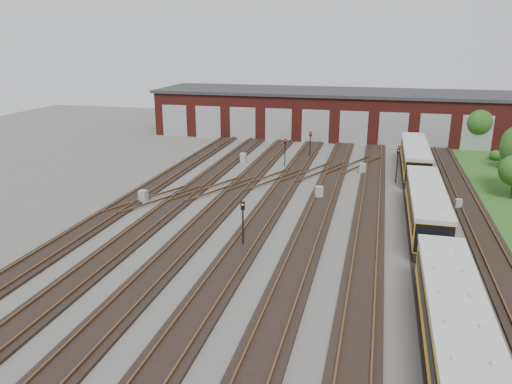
# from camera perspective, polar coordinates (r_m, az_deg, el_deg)

# --- Properties ---
(ground) EXTENTS (120.00, 120.00, 0.00)m
(ground) POSITION_cam_1_polar(r_m,az_deg,el_deg) (35.00, 2.55, -5.47)
(ground) COLOR #474542
(ground) RESTS_ON ground
(track_network) EXTENTS (30.40, 70.00, 0.33)m
(track_network) POSITION_cam_1_polar(r_m,az_deg,el_deg) (35.52, 2.48, -4.93)
(track_network) COLOR black
(track_network) RESTS_ON ground
(maintenance_shed) EXTENTS (51.00, 12.50, 6.35)m
(maintenance_shed) POSITION_cam_1_polar(r_m,az_deg,el_deg) (72.64, 9.02, 8.91)
(maintenance_shed) COLOR #581B16
(maintenance_shed) RESTS_ON ground
(metro_train) EXTENTS (2.47, 45.50, 2.79)m
(metro_train) POSITION_cam_1_polar(r_m,az_deg,el_deg) (38.32, 18.85, -1.56)
(metro_train) COLOR black
(metro_train) RESTS_ON ground
(signal_mast_0) EXTENTS (0.31, 0.29, 3.18)m
(signal_mast_0) POSITION_cam_1_polar(r_m,az_deg,el_deg) (33.14, -1.51, -2.97)
(signal_mast_0) COLOR black
(signal_mast_0) RESTS_ON ground
(signal_mast_1) EXTENTS (0.27, 0.25, 2.95)m
(signal_mast_1) POSITION_cam_1_polar(r_m,az_deg,el_deg) (54.63, 3.34, 4.97)
(signal_mast_1) COLOR black
(signal_mast_1) RESTS_ON ground
(signal_mast_2) EXTENTS (0.28, 0.26, 3.02)m
(signal_mast_2) POSITION_cam_1_polar(r_m,az_deg,el_deg) (58.80, 6.23, 5.83)
(signal_mast_2) COLOR black
(signal_mast_2) RESTS_ON ground
(signal_mast_3) EXTENTS (0.27, 0.25, 3.35)m
(signal_mast_3) POSITION_cam_1_polar(r_m,az_deg,el_deg) (49.82, 15.86, 3.40)
(signal_mast_3) COLOR black
(signal_mast_3) RESTS_ON ground
(relay_cabinet_0) EXTENTS (0.73, 0.64, 1.10)m
(relay_cabinet_0) POSITION_cam_1_polar(r_m,az_deg,el_deg) (43.48, -12.76, -0.52)
(relay_cabinet_0) COLOR #929497
(relay_cabinet_0) RESTS_ON ground
(relay_cabinet_1) EXTENTS (0.65, 0.54, 1.07)m
(relay_cabinet_1) POSITION_cam_1_polar(r_m,az_deg,el_deg) (56.27, -1.45, 3.93)
(relay_cabinet_1) COLOR #929497
(relay_cabinet_1) RESTS_ON ground
(relay_cabinet_2) EXTENTS (0.80, 0.73, 1.09)m
(relay_cabinet_2) POSITION_cam_1_polar(r_m,az_deg,el_deg) (43.90, 7.19, -0.05)
(relay_cabinet_2) COLOR #929497
(relay_cabinet_2) RESTS_ON ground
(relay_cabinet_3) EXTENTS (0.70, 0.60, 1.07)m
(relay_cabinet_3) POSITION_cam_1_polar(r_m,az_deg,el_deg) (52.68, 12.07, 2.62)
(relay_cabinet_3) COLOR #929497
(relay_cabinet_3) RESTS_ON ground
(relay_cabinet_4) EXTENTS (0.57, 0.50, 0.86)m
(relay_cabinet_4) POSITION_cam_1_polar(r_m,az_deg,el_deg) (44.14, 22.11, -1.29)
(relay_cabinet_4) COLOR #929497
(relay_cabinet_4) RESTS_ON ground
(tree_0) EXTENTS (3.74, 3.74, 6.19)m
(tree_0) POSITION_cam_1_polar(r_m,az_deg,el_deg) (68.36, 24.12, 7.77)
(tree_0) COLOR #2F2015
(tree_0) RESTS_ON ground
(bush_1) EXTENTS (1.16, 1.16, 1.16)m
(bush_1) POSITION_cam_1_polar(r_m,az_deg,el_deg) (59.90, 26.47, 2.97)
(bush_1) COLOR #1C4313
(bush_1) RESTS_ON ground
(bush_2) EXTENTS (1.37, 1.37, 1.37)m
(bush_2) POSITION_cam_1_polar(r_m,az_deg,el_deg) (63.57, 25.71, 3.91)
(bush_2) COLOR #1C4313
(bush_2) RESTS_ON ground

